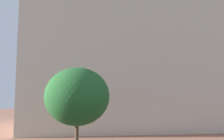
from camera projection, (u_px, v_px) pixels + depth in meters
The scene contains 2 objects.
landmark_building at pixel (128, 54), 33.37m from camera, with size 26.34×15.70×34.32m.
tree_curb_far at pixel (77, 96), 17.11m from camera, with size 4.79×4.79×6.45m.
Camera 1 is at (-2.02, -2.93, 4.50)m, focal length 36.90 mm.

